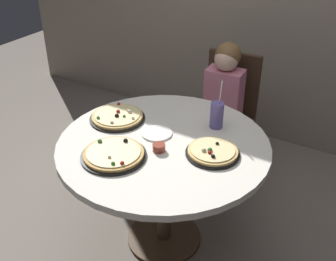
{
  "coord_description": "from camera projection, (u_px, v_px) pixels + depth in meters",
  "views": [
    {
      "loc": [
        1.02,
        -1.66,
        2.0
      ],
      "look_at": [
        0.0,
        0.05,
        0.8
      ],
      "focal_mm": 43.76,
      "sensor_mm": 36.0,
      "label": 1
    }
  ],
  "objects": [
    {
      "name": "ground_plane",
      "position": [
        164.0,
        237.0,
        2.7
      ],
      "size": [
        8.0,
        8.0,
        0.0
      ],
      "primitive_type": "plane",
      "color": "slate"
    },
    {
      "name": "dining_table",
      "position": [
        164.0,
        156.0,
        2.37
      ],
      "size": [
        1.21,
        1.21,
        0.75
      ],
      "color": "silver",
      "rests_on": "ground_plane"
    },
    {
      "name": "chair_wooden",
      "position": [
        227.0,
        109.0,
        3.13
      ],
      "size": [
        0.43,
        0.43,
        0.95
      ],
      "color": "#382619",
      "rests_on": "ground_plane"
    },
    {
      "name": "diner_child",
      "position": [
        218.0,
        125.0,
        3.01
      ],
      "size": [
        0.28,
        0.42,
        1.08
      ],
      "color": "#3F4766",
      "rests_on": "ground_plane"
    },
    {
      "name": "pizza_veggie",
      "position": [
        213.0,
        152.0,
        2.2
      ],
      "size": [
        0.3,
        0.3,
        0.05
      ],
      "color": "black",
      "rests_on": "dining_table"
    },
    {
      "name": "pizza_cheese",
      "position": [
        117.0,
        117.0,
        2.53
      ],
      "size": [
        0.34,
        0.34,
        0.05
      ],
      "color": "black",
      "rests_on": "dining_table"
    },
    {
      "name": "pizza_pepperoni",
      "position": [
        114.0,
        154.0,
        2.18
      ],
      "size": [
        0.35,
        0.35,
        0.05
      ],
      "color": "black",
      "rests_on": "dining_table"
    },
    {
      "name": "soda_cup",
      "position": [
        217.0,
        115.0,
        2.42
      ],
      "size": [
        0.08,
        0.08,
        0.31
      ],
      "color": "#6659A5",
      "rests_on": "dining_table"
    },
    {
      "name": "sauce_bowl",
      "position": [
        159.0,
        147.0,
        2.23
      ],
      "size": [
        0.07,
        0.07,
        0.04
      ],
      "primitive_type": "cylinder",
      "color": "brown",
      "rests_on": "dining_table"
    },
    {
      "name": "plate_small",
      "position": [
        157.0,
        133.0,
        2.39
      ],
      "size": [
        0.18,
        0.18,
        0.01
      ],
      "primitive_type": "cylinder",
      "color": "white",
      "rests_on": "dining_table"
    }
  ]
}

